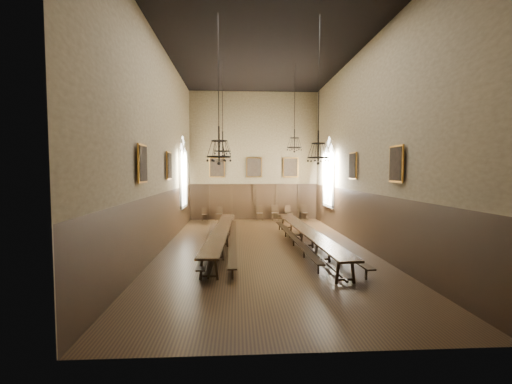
{
  "coord_description": "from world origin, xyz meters",
  "views": [
    {
      "loc": [
        -1.2,
        -15.22,
        3.46
      ],
      "look_at": [
        -0.27,
        1.5,
        2.42
      ],
      "focal_mm": 24.0,
      "sensor_mm": 36.0,
      "label": 1
    }
  ],
  "objects": [
    {
      "name": "floor",
      "position": [
        0.0,
        0.0,
        -0.01
      ],
      "size": [
        9.0,
        18.0,
        0.02
      ],
      "primitive_type": "cube",
      "color": "black",
      "rests_on": "ground"
    },
    {
      "name": "ceiling",
      "position": [
        0.0,
        0.0,
        9.01
      ],
      "size": [
        9.0,
        18.0,
        0.02
      ],
      "primitive_type": "cube",
      "color": "black",
      "rests_on": "ground"
    },
    {
      "name": "wall_back",
      "position": [
        0.0,
        9.01,
        4.5
      ],
      "size": [
        9.0,
        0.02,
        9.0
      ],
      "primitive_type": "cube",
      "color": "#837450",
      "rests_on": "ground"
    },
    {
      "name": "wall_front",
      "position": [
        0.0,
        -9.01,
        4.5
      ],
      "size": [
        9.0,
        0.02,
        9.0
      ],
      "primitive_type": "cube",
      "color": "#837450",
      "rests_on": "ground"
    },
    {
      "name": "wall_left",
      "position": [
        -4.51,
        0.0,
        4.5
      ],
      "size": [
        0.02,
        18.0,
        9.0
      ],
      "primitive_type": "cube",
      "color": "#837450",
      "rests_on": "ground"
    },
    {
      "name": "wall_right",
      "position": [
        4.51,
        0.0,
        4.5
      ],
      "size": [
        0.02,
        18.0,
        9.0
      ],
      "primitive_type": "cube",
      "color": "#837450",
      "rests_on": "ground"
    },
    {
      "name": "wainscot_panelling",
      "position": [
        0.0,
        0.0,
        1.25
      ],
      "size": [
        9.0,
        18.0,
        2.5
      ],
      "primitive_type": null,
      "color": "black",
      "rests_on": "floor"
    },
    {
      "name": "table_left",
      "position": [
        -1.92,
        0.23,
        0.41
      ],
      "size": [
        1.14,
        10.58,
        0.82
      ],
      "rotation": [
        0.0,
        0.0,
        -0.04
      ],
      "color": "black",
      "rests_on": "floor"
    },
    {
      "name": "table_right",
      "position": [
        1.9,
        -0.26,
        0.42
      ],
      "size": [
        1.19,
        10.79,
        0.84
      ],
      "rotation": [
        0.0,
        0.0,
        0.04
      ],
      "color": "black",
      "rests_on": "floor"
    },
    {
      "name": "bench_left_outer",
      "position": [
        -2.44,
        0.02,
        0.29
      ],
      "size": [
        0.55,
        9.98,
        0.45
      ],
      "rotation": [
        0.0,
        0.0,
        0.02
      ],
      "color": "black",
      "rests_on": "floor"
    },
    {
      "name": "bench_left_inner",
      "position": [
        -1.39,
        0.15,
        0.29
      ],
      "size": [
        0.38,
        10.08,
        0.45
      ],
      "rotation": [
        0.0,
        0.0,
        0.01
      ],
      "color": "black",
      "rests_on": "floor"
    },
    {
      "name": "bench_right_inner",
      "position": [
        1.39,
        0.23,
        0.27
      ],
      "size": [
        0.55,
        9.33,
        0.42
      ],
      "rotation": [
        0.0,
        0.0,
        0.03
      ],
      "color": "black",
      "rests_on": "floor"
    },
    {
      "name": "bench_right_outer",
      "position": [
        2.61,
        -0.22,
        0.28
      ],
      "size": [
        0.89,
        9.88,
        0.44
      ],
      "rotation": [
        0.0,
        0.0,
        0.06
      ],
      "color": "black",
      "rests_on": "floor"
    },
    {
      "name": "chair_0",
      "position": [
        -3.45,
        8.54,
        0.27
      ],
      "size": [
        0.47,
        0.47,
        0.9
      ],
      "rotation": [
        0.0,
        0.0,
        0.19
      ],
      "color": "black",
      "rests_on": "floor"
    },
    {
      "name": "chair_1",
      "position": [
        -2.48,
        8.59,
        0.28
      ],
      "size": [
        0.5,
        0.5,
        0.93
      ],
      "rotation": [
        0.0,
        0.0,
        -0.25
      ],
      "color": "black",
      "rests_on": "floor"
    },
    {
      "name": "chair_4",
      "position": [
        0.39,
        8.61,
        0.3
      ],
      "size": [
        0.48,
        0.48,
        1.0
      ],
      "rotation": [
        0.0,
        0.0,
        -0.08
      ],
      "color": "black",
      "rests_on": "floor"
    },
    {
      "name": "chair_5",
      "position": [
        1.47,
        8.54,
        0.31
      ],
      "size": [
        0.48,
        0.48,
        1.04
      ],
      "rotation": [
        0.0,
        0.0,
        0.05
      ],
      "color": "black",
      "rests_on": "floor"
    },
    {
      "name": "chair_6",
      "position": [
        2.43,
        8.56,
        0.31
      ],
      "size": [
        0.57,
        0.57,
        1.02
      ],
      "rotation": [
        0.0,
        0.0,
        0.33
      ],
      "color": "black",
      "rests_on": "floor"
    },
    {
      "name": "chair_7",
      "position": [
        3.54,
        8.61,
        0.31
      ],
      "size": [
        0.46,
        0.46,
        1.02
      ],
      "rotation": [
        0.0,
        0.0,
        0.02
      ],
      "color": "black",
      "rests_on": "floor"
    },
    {
      "name": "chandelier_back_left",
      "position": [
        -1.92,
        2.36,
        4.78
      ],
      "size": [
        0.82,
        0.82,
        4.69
      ],
      "color": "black",
      "rests_on": "ceiling"
    },
    {
      "name": "chandelier_back_right",
      "position": [
        1.8,
        2.6,
        5.0
      ],
      "size": [
        0.77,
        0.77,
        4.46
      ],
      "color": "black",
      "rests_on": "ceiling"
    },
    {
      "name": "chandelier_front_left",
      "position": [
        -1.85,
        -2.81,
        4.3
      ],
      "size": [
        0.88,
        0.88,
        5.19
      ],
      "color": "black",
      "rests_on": "ceiling"
    },
    {
      "name": "chandelier_front_right",
      "position": [
        1.75,
        -2.89,
        4.32
      ],
      "size": [
        0.79,
        0.79,
        5.2
      ],
      "color": "black",
      "rests_on": "ceiling"
    },
    {
      "name": "portrait_back_0",
      "position": [
        -2.6,
        8.88,
        3.7
      ],
      "size": [
        1.1,
        0.12,
        1.4
      ],
      "color": "#BD812D",
      "rests_on": "wall_back"
    },
    {
      "name": "portrait_back_1",
      "position": [
        0.0,
        8.88,
        3.7
      ],
      "size": [
        1.1,
        0.12,
        1.4
      ],
      "color": "#BD812D",
      "rests_on": "wall_back"
    },
    {
      "name": "portrait_back_2",
      "position": [
        2.6,
        8.88,
        3.7
      ],
      "size": [
        1.1,
        0.12,
        1.4
      ],
      "color": "#BD812D",
      "rests_on": "wall_back"
    },
    {
      "name": "portrait_left_0",
      "position": [
        -4.38,
        1.0,
        3.7
      ],
      "size": [
        0.12,
        1.0,
        1.3
      ],
      "color": "#BD812D",
      "rests_on": "wall_left"
    },
    {
      "name": "portrait_left_1",
      "position": [
        -4.38,
        -3.5,
        3.7
      ],
      "size": [
        0.12,
        1.0,
        1.3
      ],
      "color": "#BD812D",
      "rests_on": "wall_left"
    },
    {
      "name": "portrait_right_0",
      "position": [
        4.38,
        1.0,
        3.7
      ],
      "size": [
        0.12,
        1.0,
        1.3
      ],
      "color": "#BD812D",
      "rests_on": "wall_right"
    },
    {
      "name": "portrait_right_1",
      "position": [
        4.38,
        -3.5,
        3.7
      ],
      "size": [
        0.12,
        1.0,
        1.3
      ],
      "color": "#BD812D",
      "rests_on": "wall_right"
    },
    {
      "name": "window_right",
      "position": [
        4.43,
        5.5,
        3.4
      ],
      "size": [
        0.2,
        2.2,
        4.6
      ],
      "primitive_type": null,
      "color": "white",
      "rests_on": "wall_right"
    },
    {
      "name": "window_left",
      "position": [
        -4.43,
        5.5,
        3.4
      ],
      "size": [
        0.2,
        2.2,
        4.6
      ],
      "primitive_type": null,
      "color": "white",
      "rests_on": "wall_left"
    }
  ]
}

